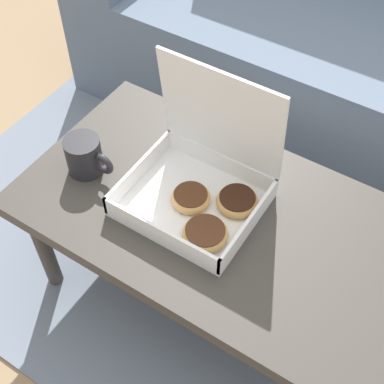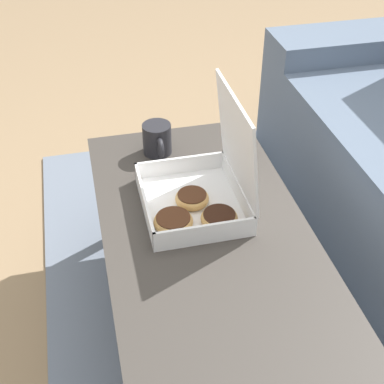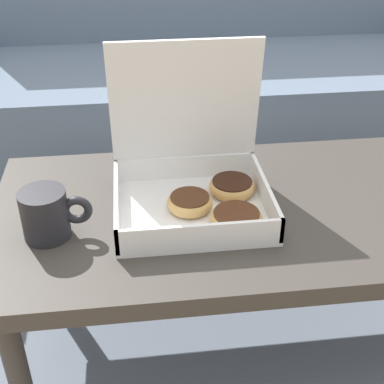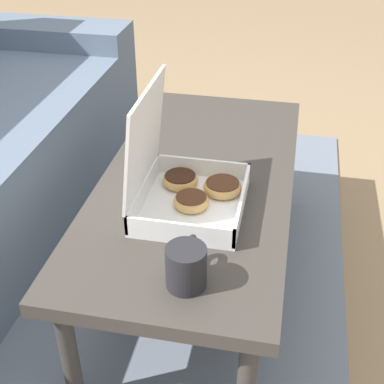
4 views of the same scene
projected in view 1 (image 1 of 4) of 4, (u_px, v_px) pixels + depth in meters
The scene contains 6 objects.
ground_plane at pixel (265, 273), 1.64m from camera, with size 12.00×12.00×0.00m, color #937756.
area_rug at pixel (307, 207), 1.79m from camera, with size 2.22×1.86×0.01m, color slate.
couch at pixel (383, 53), 1.82m from camera, with size 2.10×0.78×0.96m.
coffee_table at pixel (251, 240), 1.27m from camera, with size 1.16×0.55×0.41m.
pastry_box at pixel (206, 187), 1.25m from camera, with size 0.32×0.28×0.33m.
coffee_mug at pixel (85, 156), 1.32m from camera, with size 0.14×0.09×0.10m.
Camera 1 is at (0.27, -0.84, 1.42)m, focal length 50.00 mm.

